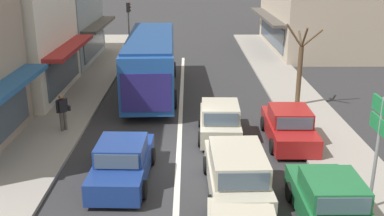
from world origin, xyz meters
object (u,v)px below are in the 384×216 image
(wagon_adjacent_lane_trail, at_px, (236,172))
(pedestrian_with_handbag_near, at_px, (63,110))
(hatchback_behind_bus_mid, at_px, (220,121))
(traffic_light_downstreet, at_px, (129,21))
(sedan_queue_gap_filler, at_px, (123,163))
(city_bus, at_px, (151,60))
(parked_sedan_kerb_second, at_px, (289,127))
(street_tree_right, at_px, (300,69))
(directional_road_sign, at_px, (381,128))
(parked_sedan_kerb_front, at_px, (331,203))

(wagon_adjacent_lane_trail, xyz_separation_m, pedestrian_with_handbag_near, (-6.94, 5.31, 0.32))
(hatchback_behind_bus_mid, relative_size, traffic_light_downstreet, 0.89)
(sedan_queue_gap_filler, xyz_separation_m, traffic_light_downstreet, (-2.08, 19.10, 2.19))
(city_bus, relative_size, pedestrian_with_handbag_near, 6.71)
(sedan_queue_gap_filler, xyz_separation_m, pedestrian_with_handbag_near, (-3.16, 4.38, 0.40))
(pedestrian_with_handbag_near, bearing_deg, city_bus, 62.00)
(hatchback_behind_bus_mid, xyz_separation_m, parked_sedan_kerb_second, (2.82, -0.54, -0.05))
(city_bus, bearing_deg, pedestrian_with_handbag_near, -118.00)
(wagon_adjacent_lane_trail, bearing_deg, pedestrian_with_handbag_near, 142.58)
(hatchback_behind_bus_mid, bearing_deg, traffic_light_downstreet, 110.37)
(traffic_light_downstreet, bearing_deg, street_tree_right, -48.40)
(directional_road_sign, bearing_deg, city_bus, 120.61)
(wagon_adjacent_lane_trail, distance_m, parked_sedan_kerb_front, 3.07)
(pedestrian_with_handbag_near, bearing_deg, street_tree_right, 17.96)
(wagon_adjacent_lane_trail, xyz_separation_m, sedan_queue_gap_filler, (-3.78, 0.93, -0.08))
(parked_sedan_kerb_second, distance_m, traffic_light_downstreet, 18.01)
(parked_sedan_kerb_front, relative_size, street_tree_right, 0.99)
(wagon_adjacent_lane_trail, xyz_separation_m, parked_sedan_kerb_front, (2.50, -1.79, -0.08))
(wagon_adjacent_lane_trail, distance_m, hatchback_behind_bus_mid, 4.83)
(parked_sedan_kerb_front, height_order, parked_sedan_kerb_second, same)
(street_tree_right, relative_size, pedestrian_with_handbag_near, 2.60)
(city_bus, height_order, street_tree_right, street_tree_right)
(hatchback_behind_bus_mid, bearing_deg, city_bus, 116.69)
(parked_sedan_kerb_front, distance_m, traffic_light_downstreet, 23.47)
(sedan_queue_gap_filler, distance_m, hatchback_behind_bus_mid, 5.28)
(parked_sedan_kerb_front, bearing_deg, city_bus, 114.54)
(wagon_adjacent_lane_trail, relative_size, parked_sedan_kerb_front, 1.08)
(parked_sedan_kerb_front, height_order, pedestrian_with_handbag_near, pedestrian_with_handbag_near)
(hatchback_behind_bus_mid, bearing_deg, pedestrian_with_handbag_near, 175.86)
(wagon_adjacent_lane_trail, bearing_deg, sedan_queue_gap_filler, 166.19)
(city_bus, xyz_separation_m, directional_road_sign, (7.52, -12.71, 0.82))
(parked_sedan_kerb_front, relative_size, pedestrian_with_handbag_near, 2.58)
(street_tree_right, bearing_deg, traffic_light_downstreet, 131.60)
(parked_sedan_kerb_second, xyz_separation_m, traffic_light_downstreet, (-8.47, 15.75, 2.19))
(city_bus, relative_size, sedan_queue_gap_filler, 2.57)
(city_bus, height_order, parked_sedan_kerb_second, city_bus)
(wagon_adjacent_lane_trail, height_order, pedestrian_with_handbag_near, pedestrian_with_handbag_near)
(parked_sedan_kerb_front, height_order, traffic_light_downstreet, traffic_light_downstreet)
(city_bus, relative_size, wagon_adjacent_lane_trail, 2.41)
(street_tree_right, bearing_deg, parked_sedan_kerb_second, -107.40)
(wagon_adjacent_lane_trail, height_order, directional_road_sign, directional_road_sign)
(city_bus, distance_m, street_tree_right, 8.12)
(sedan_queue_gap_filler, distance_m, directional_road_sign, 8.22)
(parked_sedan_kerb_front, height_order, directional_road_sign, directional_road_sign)
(parked_sedan_kerb_second, distance_m, pedestrian_with_handbag_near, 9.62)
(wagon_adjacent_lane_trail, height_order, hatchback_behind_bus_mid, wagon_adjacent_lane_trail)
(street_tree_right, bearing_deg, parked_sedan_kerb_front, -98.30)
(parked_sedan_kerb_second, bearing_deg, traffic_light_downstreet, 118.28)
(city_bus, bearing_deg, wagon_adjacent_lane_trail, -72.71)
(street_tree_right, bearing_deg, city_bus, 160.52)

